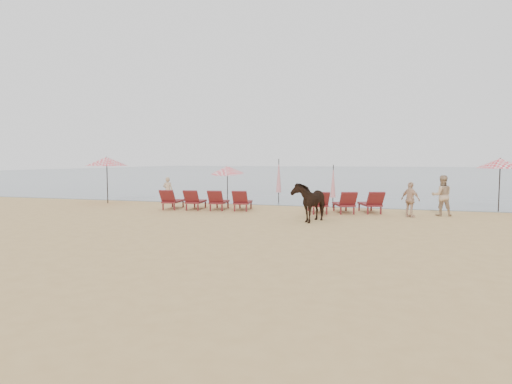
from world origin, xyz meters
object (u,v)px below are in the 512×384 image
umbrella_closed_right (333,181)px  umbrella_closed_left (279,176)px  umbrella_open_right (500,163)px  cow (310,201)px  beachgoer_right_a (442,196)px  beachgoer_right_b (410,200)px  umbrella_open_left_b (227,170)px  lounger_cluster_left (206,200)px  lounger_cluster_right (345,203)px  beachgoer_left (168,190)px  umbrella_open_left_a (107,161)px

umbrella_closed_right → umbrella_closed_left: bearing=153.5°
umbrella_open_right → cow: size_ratio=1.36×
beachgoer_right_a → beachgoer_right_b: beachgoer_right_a is taller
umbrella_open_left_b → cow: (5.23, -4.58, -1.13)m
umbrella_open_right → umbrella_closed_right: (-7.71, -0.56, -0.94)m
cow → lounger_cluster_left: bearing=171.8°
cow → beachgoer_right_a: bearing=46.9°
lounger_cluster_right → umbrella_open_right: 7.63m
umbrella_open_right → beachgoer_right_b: size_ratio=1.68×
cow → umbrella_closed_right: bearing=101.2°
umbrella_open_left_b → umbrella_closed_right: umbrella_open_left_b is taller
cow → beachgoer_left: 10.04m
umbrella_open_left_a → beachgoer_left: size_ratio=1.76×
umbrella_open_left_b → beachgoer_right_b: bearing=-37.4°
lounger_cluster_right → umbrella_open_left_b: (-6.36, 1.64, 1.44)m
lounger_cluster_right → umbrella_open_right: bearing=2.0°
umbrella_closed_right → beachgoer_right_b: bearing=-36.6°
lounger_cluster_left → umbrella_open_right: umbrella_open_right is taller
lounger_cluster_right → umbrella_open_right: size_ratio=1.42×
lounger_cluster_left → umbrella_open_left_a: bearing=159.9°
lounger_cluster_left → beachgoer_left: (-3.36, 2.33, 0.28)m
umbrella_open_right → umbrella_closed_right: bearing=-171.6°
lounger_cluster_right → cow: cow is taller
lounger_cluster_right → umbrella_open_left_a: umbrella_open_left_a is taller
lounger_cluster_right → umbrella_closed_left: bearing=118.2°
umbrella_open_left_a → beachgoer_right_a: umbrella_open_left_a is taller
beachgoer_right_a → beachgoer_right_b: bearing=27.4°
umbrella_closed_left → beachgoer_right_b: size_ratio=1.65×
lounger_cluster_left → lounger_cluster_right: lounger_cluster_right is taller
lounger_cluster_left → umbrella_open_left_b: bearing=74.8°
lounger_cluster_left → beachgoer_right_a: size_ratio=2.51×
lounger_cluster_right → beachgoer_right_a: (4.15, 0.34, 0.41)m
umbrella_open_left_a → beachgoer_right_b: umbrella_open_left_a is taller
umbrella_open_right → cow: 9.92m
lounger_cluster_left → umbrella_open_left_a: size_ratio=1.70×
umbrella_open_left_b → beachgoer_right_b: (9.16, -2.20, -1.17)m
umbrella_open_right → beachgoer_left: umbrella_open_right is taller
lounger_cluster_right → beachgoer_right_b: 2.87m
umbrella_closed_left → beachgoer_right_b: (6.83, -4.28, -0.78)m
umbrella_open_left_a → umbrella_open_right: 20.34m
lounger_cluster_right → umbrella_open_left_a: bearing=157.2°
lounger_cluster_right → beachgoer_left: bearing=150.9°
lounger_cluster_left → beachgoer_right_b: (9.45, 0.01, 0.29)m
lounger_cluster_right → umbrella_open_right: umbrella_open_right is taller
umbrella_open_left_a → lounger_cluster_right: bearing=15.4°
lounger_cluster_left → beachgoer_right_b: beachgoer_right_b is taller
lounger_cluster_left → cow: 6.01m
lounger_cluster_right → beachgoer_right_a: 4.18m
beachgoer_left → beachgoer_right_b: (12.80, -2.32, 0.01)m
umbrella_open_left_b → umbrella_closed_left: umbrella_closed_left is taller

